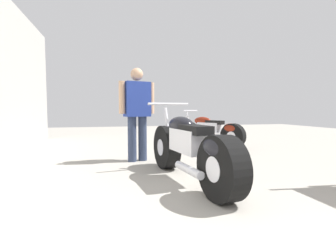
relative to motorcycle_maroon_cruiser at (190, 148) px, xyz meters
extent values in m
plane|color=#9E998E|center=(0.05, 0.91, -0.41)|extent=(18.80, 18.80, 0.00)
cylinder|color=black|center=(-0.11, 0.77, -0.09)|extent=(0.29, 0.67, 0.64)
cylinder|color=silver|center=(-0.11, 0.77, -0.09)|extent=(0.24, 0.27, 0.25)
cylinder|color=black|center=(0.10, -0.68, -0.09)|extent=(0.29, 0.67, 0.64)
cylinder|color=silver|center=(0.10, -0.68, -0.09)|extent=(0.24, 0.27, 0.25)
cube|color=silver|center=(0.00, 0.04, 0.09)|extent=(0.33, 0.67, 0.28)
ellipsoid|color=black|center=(-0.04, 0.26, 0.27)|extent=(0.33, 0.56, 0.22)
cube|color=black|center=(0.02, -0.13, 0.24)|extent=(0.29, 0.51, 0.10)
ellipsoid|color=black|center=(0.09, -0.63, 0.11)|extent=(0.32, 0.48, 0.24)
cylinder|color=silver|center=(-0.10, 0.73, 0.21)|extent=(0.09, 0.26, 0.59)
cylinder|color=silver|center=(-0.10, 0.69, 0.55)|extent=(0.62, 0.12, 0.04)
cylinder|color=silver|center=(-0.10, -0.27, -0.19)|extent=(0.17, 0.56, 0.09)
cylinder|color=black|center=(1.08, 3.33, -0.13)|extent=(0.45, 0.57, 0.57)
cylinder|color=silver|center=(1.08, 3.33, -0.13)|extent=(0.27, 0.28, 0.22)
cylinder|color=black|center=(1.78, 2.25, -0.13)|extent=(0.45, 0.57, 0.57)
cylinder|color=silver|center=(1.78, 2.25, -0.13)|extent=(0.27, 0.28, 0.22)
cube|color=silver|center=(1.43, 2.79, 0.03)|extent=(0.49, 0.60, 0.25)
ellipsoid|color=maroon|center=(1.32, 2.96, 0.19)|extent=(0.45, 0.52, 0.20)
cube|color=black|center=(1.52, 2.66, 0.17)|extent=(0.40, 0.47, 0.09)
ellipsoid|color=maroon|center=(1.76, 2.28, 0.05)|extent=(0.41, 0.46, 0.21)
cylinder|color=silver|center=(1.09, 3.30, 0.14)|extent=(0.16, 0.21, 0.52)
cylinder|color=silver|center=(1.11, 3.27, 0.44)|extent=(0.48, 0.33, 0.03)
cylinder|color=silver|center=(1.47, 2.50, -0.21)|extent=(0.34, 0.46, 0.08)
cylinder|color=#2D3851|center=(-0.39, 1.43, -0.03)|extent=(0.18, 0.18, 0.77)
cylinder|color=#2D3851|center=(-0.57, 1.38, -0.03)|extent=(0.18, 0.18, 0.77)
cube|color=navy|center=(-0.48, 1.40, 0.65)|extent=(0.47, 0.33, 0.59)
cylinder|color=tan|center=(-0.22, 1.47, 0.67)|extent=(0.13, 0.13, 0.54)
cylinder|color=tan|center=(-0.73, 1.33, 0.67)|extent=(0.13, 0.13, 0.54)
sphere|color=tan|center=(-0.48, 1.40, 1.07)|extent=(0.21, 0.21, 0.21)
camera|label=1|loc=(-0.94, -2.81, 0.47)|focal=26.26mm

